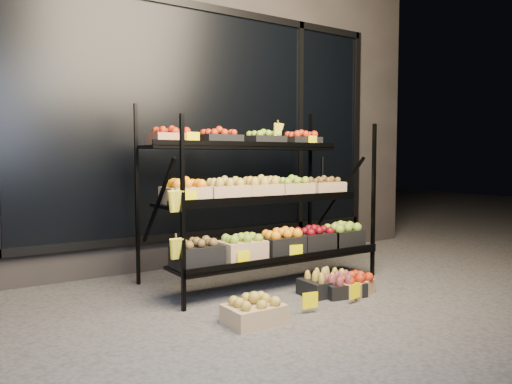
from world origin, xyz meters
TOP-DOWN VIEW (x-y plane):
  - ground at (0.00, 0.00)m, footprint 24.00×24.00m
  - building at (0.00, 2.59)m, footprint 6.00×2.08m
  - display_rack at (-0.01, 0.60)m, footprint 2.18×1.02m
  - tag_floor_a at (-0.26, -0.40)m, footprint 0.13×0.01m
  - tag_floor_b at (0.21, -0.40)m, footprint 0.13×0.01m
  - floor_crate_left at (-0.74, -0.36)m, footprint 0.40×0.29m
  - floor_crate_midleft at (0.18, -0.06)m, footprint 0.40×0.30m
  - floor_crate_midright at (0.39, -0.19)m, footprint 0.41×0.34m
  - floor_crate_right at (0.28, -0.18)m, footprint 0.39×0.32m

SIDE VIEW (x-z plane):
  - ground at x=0.00m, z-range 0.00..0.00m
  - tag_floor_a at x=-0.26m, z-range 0.00..0.12m
  - tag_floor_b at x=0.21m, z-range 0.00..0.12m
  - floor_crate_right at x=0.28m, z-range -0.01..0.18m
  - floor_crate_midright at x=0.39m, z-range -0.01..0.18m
  - floor_crate_midleft at x=0.18m, z-range -0.01..0.19m
  - floor_crate_left at x=-0.74m, z-range -0.01..0.19m
  - display_rack at x=-0.01m, z-range -0.04..1.62m
  - building at x=0.00m, z-range 0.00..3.50m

